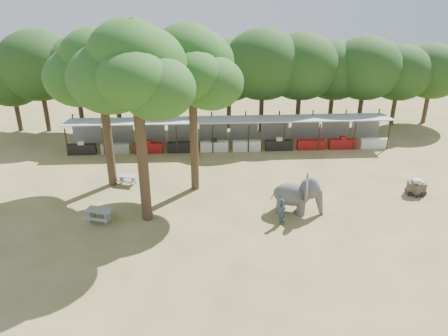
{
  "coord_description": "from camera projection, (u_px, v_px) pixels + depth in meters",
  "views": [
    {
      "loc": [
        -2.52,
        -21.94,
        14.27
      ],
      "look_at": [
        -1.0,
        5.0,
        2.0
      ],
      "focal_mm": 35.0,
      "sensor_mm": 36.0,
      "label": 1
    }
  ],
  "objects": [
    {
      "name": "cart_front",
      "position": [
        419.0,
        188.0,
        30.16
      ],
      "size": [
        1.23,
        1.05,
        1.02
      ],
      "rotation": [
        0.0,
        0.0,
        0.42
      ],
      "color": "#3D3028",
      "rests_on": "ground"
    },
    {
      "name": "backdrop_trees",
      "position": [
        226.0,
        72.0,
        40.96
      ],
      "size": [
        46.46,
        5.95,
        8.33
      ],
      "color": "#332316",
      "rests_on": "ground"
    },
    {
      "name": "yard_tree_left",
      "position": [
        99.0,
        71.0,
        28.64
      ],
      "size": [
        7.1,
        6.9,
        11.02
      ],
      "color": "#332316",
      "rests_on": "ground"
    },
    {
      "name": "elephant",
      "position": [
        298.0,
        194.0,
        27.72
      ],
      "size": [
        3.4,
        2.49,
        2.53
      ],
      "rotation": [
        0.0,
        0.0,
        -0.28
      ],
      "color": "#484546",
      "rests_on": "ground"
    },
    {
      "name": "picnic_table_far",
      "position": [
        128.0,
        179.0,
        31.73
      ],
      "size": [
        1.62,
        1.52,
        0.67
      ],
      "rotation": [
        0.0,
        0.0,
        -0.28
      ],
      "color": "gray",
      "rests_on": "ground"
    },
    {
      "name": "ground",
      "position": [
        245.0,
        233.0,
        25.97
      ],
      "size": [
        100.0,
        100.0,
        0.0
      ],
      "primitive_type": "plane",
      "color": "brown",
      "rests_on": "ground"
    },
    {
      "name": "picnic_table_near",
      "position": [
        99.0,
        213.0,
        27.01
      ],
      "size": [
        1.95,
        1.85,
        0.8
      ],
      "rotation": [
        0.0,
        0.0,
        -0.29
      ],
      "color": "gray",
      "rests_on": "ground"
    },
    {
      "name": "cart_back",
      "position": [
        416.0,
        187.0,
        30.21
      ],
      "size": [
        1.31,
        1.0,
        1.16
      ],
      "rotation": [
        0.0,
        0.0,
        -0.2
      ],
      "color": "#3D3028",
      "rests_on": "ground"
    },
    {
      "name": "handler",
      "position": [
        282.0,
        211.0,
        26.59
      ],
      "size": [
        0.62,
        0.72,
        1.69
      ],
      "primitive_type": "imported",
      "rotation": [
        0.0,
        0.0,
        1.14
      ],
      "color": "#26384C",
      "rests_on": "ground"
    },
    {
      "name": "yard_tree_back",
      "position": [
        190.0,
        68.0,
        27.9
      ],
      "size": [
        7.1,
        6.9,
        11.36
      ],
      "color": "#332316",
      "rests_on": "ground"
    },
    {
      "name": "yard_tree_center",
      "position": [
        133.0,
        72.0,
        23.84
      ],
      "size": [
        7.1,
        6.9,
        12.04
      ],
      "color": "#332316",
      "rests_on": "ground"
    },
    {
      "name": "vendor_stalls",
      "position": [
        230.0,
        134.0,
        38.06
      ],
      "size": [
        28.0,
        2.99,
        2.8
      ],
      "color": "#AAACB3",
      "rests_on": "ground"
    }
  ]
}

